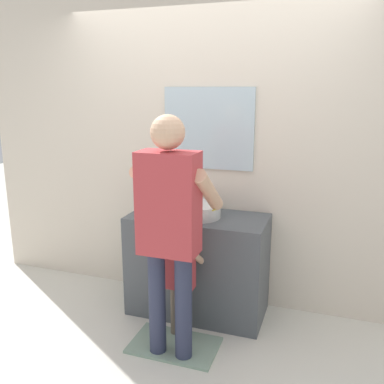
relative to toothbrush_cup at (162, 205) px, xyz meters
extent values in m
plane|color=silver|center=(0.33, -0.32, -0.90)|extent=(14.00, 14.00, 0.00)
cube|color=beige|center=(0.33, 0.30, 0.45)|extent=(4.40, 0.08, 2.70)
cube|color=silver|center=(0.33, 0.24, 0.63)|extent=(0.77, 0.02, 0.67)
cube|color=#4C5156|center=(0.33, -0.02, -0.48)|extent=(1.12, 0.54, 0.85)
cylinder|color=silver|center=(0.33, -0.04, 0.00)|extent=(0.38, 0.38, 0.11)
cylinder|color=#B1B1AD|center=(0.33, -0.04, 0.01)|extent=(0.31, 0.31, 0.09)
cylinder|color=#B7BABF|center=(0.33, 0.20, 0.04)|extent=(0.03, 0.03, 0.18)
cylinder|color=#B7BABF|center=(0.33, 0.14, 0.12)|extent=(0.02, 0.12, 0.02)
cylinder|color=#B7BABF|center=(0.26, 0.20, -0.03)|extent=(0.04, 0.04, 0.05)
cylinder|color=#B7BABF|center=(0.40, 0.20, -0.03)|extent=(0.04, 0.04, 0.05)
cylinder|color=#D86666|center=(0.00, 0.00, -0.01)|extent=(0.07, 0.07, 0.09)
cylinder|color=orange|center=(-0.02, 0.00, 0.05)|extent=(0.01, 0.04, 0.17)
cube|color=white|center=(-0.02, 0.00, 0.14)|extent=(0.01, 0.02, 0.02)
cylinder|color=orange|center=(0.01, -0.01, 0.05)|extent=(0.03, 0.02, 0.17)
cube|color=white|center=(0.01, -0.01, 0.14)|extent=(0.01, 0.02, 0.02)
cube|color=gray|center=(0.33, -0.57, -0.89)|extent=(0.64, 0.40, 0.02)
cylinder|color=#6B5B4C|center=(0.28, -0.43, -0.70)|extent=(0.06, 0.06, 0.41)
cylinder|color=#6B5B4C|center=(0.38, -0.43, -0.70)|extent=(0.06, 0.06, 0.41)
cube|color=#B7383D|center=(0.33, -0.43, -0.32)|extent=(0.20, 0.12, 0.35)
sphere|color=#D8A884|center=(0.33, -0.43, -0.07)|extent=(0.12, 0.12, 0.12)
cylinder|color=#D8A884|center=(0.22, -0.34, -0.28)|extent=(0.05, 0.25, 0.19)
cylinder|color=#D8A884|center=(0.44, -0.34, -0.28)|extent=(0.05, 0.25, 0.19)
cylinder|color=#2D334C|center=(0.24, -0.68, -0.51)|extent=(0.12, 0.12, 0.78)
cylinder|color=#2D334C|center=(0.44, -0.68, -0.51)|extent=(0.12, 0.12, 0.78)
cube|color=#B7383D|center=(0.34, -0.68, 0.22)|extent=(0.39, 0.22, 0.68)
sphere|color=#D8A884|center=(0.34, -0.68, 0.69)|extent=(0.22, 0.22, 0.22)
cylinder|color=#D8A884|center=(0.13, -0.50, 0.28)|extent=(0.10, 0.47, 0.37)
cylinder|color=#D8A884|center=(0.56, -0.50, 0.28)|extent=(0.10, 0.47, 0.37)
cylinder|color=yellow|center=(0.56, -0.32, 0.11)|extent=(0.01, 0.14, 0.03)
cube|color=white|center=(0.56, -0.24, 0.12)|extent=(0.01, 0.02, 0.02)
camera|label=1|loc=(1.33, -3.08, 0.95)|focal=38.81mm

